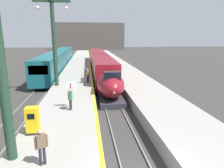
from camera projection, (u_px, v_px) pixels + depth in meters
platform_left at (77, 76)px, 31.80m from camera, size 4.80×110.00×1.05m
platform_right at (126, 75)px, 32.79m from camera, size 4.80×110.00×1.05m
platform_left_safety_stripe at (91, 72)px, 31.96m from camera, size 0.20×107.80×0.01m
rail_main_left at (96, 75)px, 34.96m from camera, size 0.08×110.00×0.12m
rail_main_right at (105, 75)px, 35.15m from camera, size 0.08×110.00×0.12m
rail_secondary_left at (49, 76)px, 33.98m from camera, size 0.08×110.00×0.12m
rail_secondary_right at (58, 76)px, 34.16m from camera, size 0.08×110.00×0.12m
highspeed_train_main at (100, 64)px, 35.19m from camera, size 2.92×37.21×3.60m
regional_train_adjacent at (59, 59)px, 41.10m from camera, size 2.85×36.60×3.80m
station_column_mid at (54, 35)px, 21.94m from camera, size 4.00×0.68×9.53m
passenger_near_edge at (88, 75)px, 24.37m from camera, size 0.45×0.42×1.69m
passenger_mid_platform at (70, 98)px, 15.20m from camera, size 0.33×0.55×1.69m
passenger_far_waiting at (41, 144)px, 8.57m from camera, size 0.53×0.35×1.69m
rolling_suitcase at (82, 80)px, 24.47m from camera, size 0.40×0.22×0.98m
ticket_machine_yellow at (33, 121)px, 11.51m from camera, size 0.76×0.62×1.60m
departure_info_board at (71, 89)px, 15.58m from camera, size 0.90×0.10×2.12m
terminus_back_wall at (91, 36)px, 105.39m from camera, size 36.00×2.00×14.00m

